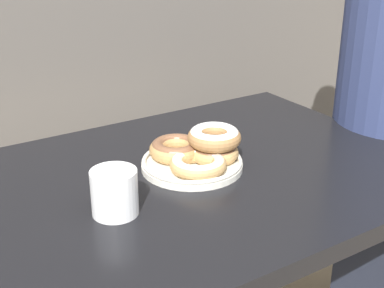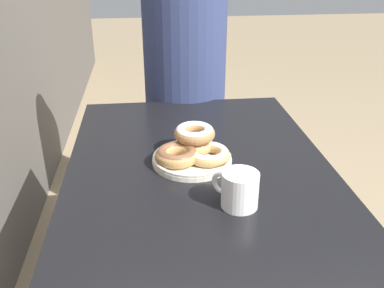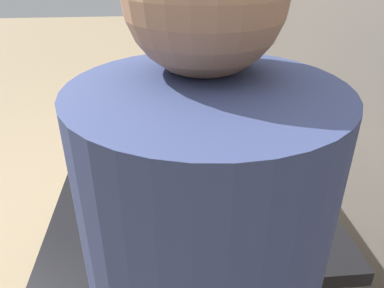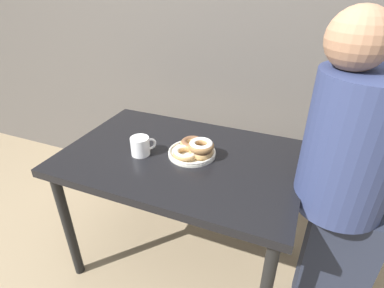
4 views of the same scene
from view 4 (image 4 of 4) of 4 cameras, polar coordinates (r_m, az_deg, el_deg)
name	(u,v)px [view 4 (image 4 of 4)]	position (r m, az deg, el deg)	size (l,w,h in m)	color
wall_back	(231,12)	(1.97, 7.50, 23.60)	(8.00, 0.05, 2.60)	#56514C
dining_table	(181,168)	(1.51, -2.08, -4.63)	(1.15, 0.76, 0.73)	black
donut_plate	(194,149)	(1.44, 0.42, -0.99)	(0.25, 0.27, 0.09)	silver
coffee_mug	(141,146)	(1.47, -9.75, -0.33)	(0.11, 0.11, 0.09)	white
person_figure	(345,185)	(1.34, 27.12, -7.04)	(0.38, 0.34, 1.43)	#232838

